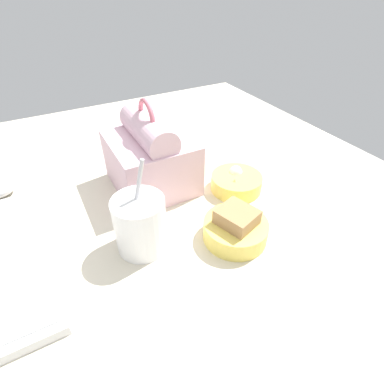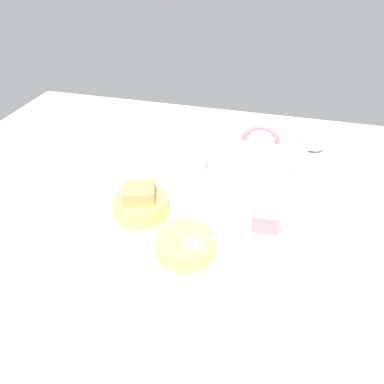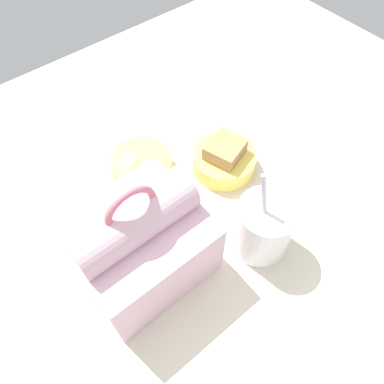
# 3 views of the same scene
# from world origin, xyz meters

# --- Properties ---
(desk_surface) EXTENTS (1.40, 1.10, 0.02)m
(desk_surface) POSITION_xyz_m (0.00, 0.00, 0.01)
(desk_surface) COLOR beige
(desk_surface) RESTS_ON ground
(keyboard) EXTENTS (0.36, 0.13, 0.02)m
(keyboard) POSITION_xyz_m (0.04, 0.33, 0.03)
(keyboard) COLOR silver
(keyboard) RESTS_ON desk_surface
(lunch_bag) EXTENTS (0.19, 0.17, 0.21)m
(lunch_bag) POSITION_xyz_m (0.14, 0.03, 0.09)
(lunch_bag) COLOR beige
(lunch_bag) RESTS_ON desk_surface
(soup_cup) EXTENTS (0.09, 0.09, 0.18)m
(soup_cup) POSITION_xyz_m (-0.03, 0.12, 0.08)
(soup_cup) COLOR white
(soup_cup) RESTS_ON desk_surface
(bento_bowl_sandwich) EXTENTS (0.12, 0.12, 0.07)m
(bento_bowl_sandwich) POSITION_xyz_m (-0.10, -0.04, 0.04)
(bento_bowl_sandwich) COLOR #EFD65B
(bento_bowl_sandwich) RESTS_ON desk_surface
(bento_bowl_snacks) EXTENTS (0.12, 0.12, 0.05)m
(bento_bowl_snacks) POSITION_xyz_m (0.03, -0.13, 0.04)
(bento_bowl_snacks) COLOR #EFD65B
(bento_bowl_snacks) RESTS_ON desk_surface
(computer_mouse) EXTENTS (0.07, 0.07, 0.04)m
(computer_mouse) POSITION_xyz_m (0.27, 0.35, 0.04)
(computer_mouse) COLOR silver
(computer_mouse) RESTS_ON desk_surface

